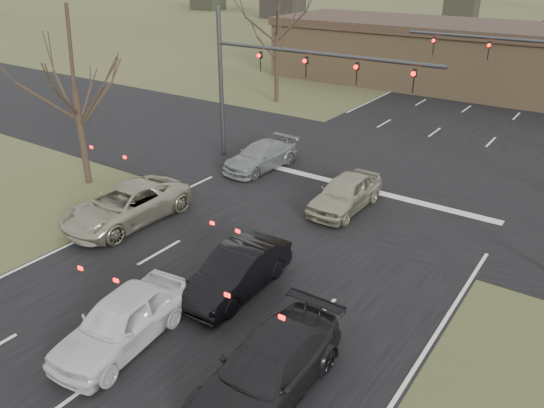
{
  "coord_description": "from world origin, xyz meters",
  "views": [
    {
      "loc": [
        10.01,
        -9.01,
        10.27
      ],
      "look_at": [
        -0.03,
        5.56,
        2.0
      ],
      "focal_mm": 35.0,
      "sensor_mm": 36.0,
      "label": 1
    }
  ],
  "objects_px": {
    "building": "(522,62)",
    "car_grey_ahead": "(261,156)",
    "car_black_hatch": "(237,271)",
    "car_charcoal_sedan": "(267,369)",
    "car_silver_suv": "(127,205)",
    "car_white_sedan": "(121,321)",
    "mast_arm_near": "(271,72)",
    "car_silver_ahead": "(345,193)"
  },
  "relations": [
    {
      "from": "building",
      "to": "car_grey_ahead",
      "type": "height_order",
      "value": "building"
    },
    {
      "from": "building",
      "to": "car_black_hatch",
      "type": "distance_m",
      "value": 35.37
    },
    {
      "from": "car_charcoal_sedan",
      "to": "car_black_hatch",
      "type": "bearing_deg",
      "value": 136.7
    },
    {
      "from": "car_silver_suv",
      "to": "car_white_sedan",
      "type": "xyz_separation_m",
      "value": [
        5.93,
        -5.43,
        -0.0
      ]
    },
    {
      "from": "car_silver_suv",
      "to": "car_grey_ahead",
      "type": "xyz_separation_m",
      "value": [
        0.97,
        8.36,
        -0.11
      ]
    },
    {
      "from": "mast_arm_near",
      "to": "car_charcoal_sedan",
      "type": "height_order",
      "value": "mast_arm_near"
    },
    {
      "from": "car_silver_suv",
      "to": "car_silver_ahead",
      "type": "bearing_deg",
      "value": 43.65
    },
    {
      "from": "car_white_sedan",
      "to": "car_silver_ahead",
      "type": "xyz_separation_m",
      "value": [
        1.07,
        11.82,
        -0.01
      ]
    },
    {
      "from": "car_charcoal_sedan",
      "to": "car_silver_ahead",
      "type": "xyz_separation_m",
      "value": [
        -3.5,
        11.03,
        0.02
      ]
    },
    {
      "from": "building",
      "to": "mast_arm_near",
      "type": "bearing_deg",
      "value": -106.13
    },
    {
      "from": "car_grey_ahead",
      "to": "car_silver_suv",
      "type": "bearing_deg",
      "value": -91.68
    },
    {
      "from": "car_black_hatch",
      "to": "car_charcoal_sedan",
      "type": "height_order",
      "value": "car_charcoal_sedan"
    },
    {
      "from": "building",
      "to": "car_charcoal_sedan",
      "type": "height_order",
      "value": "building"
    },
    {
      "from": "mast_arm_near",
      "to": "car_silver_ahead",
      "type": "xyz_separation_m",
      "value": [
        5.73,
        -2.47,
        -4.29
      ]
    },
    {
      "from": "building",
      "to": "car_grey_ahead",
      "type": "bearing_deg",
      "value": -106.46
    },
    {
      "from": "car_white_sedan",
      "to": "car_charcoal_sedan",
      "type": "xyz_separation_m",
      "value": [
        4.57,
        0.79,
        -0.03
      ]
    },
    {
      "from": "car_silver_suv",
      "to": "car_black_hatch",
      "type": "distance_m",
      "value": 7.14
    },
    {
      "from": "building",
      "to": "mast_arm_near",
      "type": "height_order",
      "value": "mast_arm_near"
    },
    {
      "from": "car_grey_ahead",
      "to": "mast_arm_near",
      "type": "bearing_deg",
      "value": 63.75
    },
    {
      "from": "car_silver_ahead",
      "to": "building",
      "type": "bearing_deg",
      "value": 87.14
    },
    {
      "from": "mast_arm_near",
      "to": "car_white_sedan",
      "type": "xyz_separation_m",
      "value": [
        4.66,
        -14.29,
        -4.28
      ]
    },
    {
      "from": "car_silver_ahead",
      "to": "mast_arm_near",
      "type": "bearing_deg",
      "value": 156.92
    },
    {
      "from": "mast_arm_near",
      "to": "car_silver_suv",
      "type": "distance_m",
      "value": 9.92
    },
    {
      "from": "mast_arm_near",
      "to": "car_silver_suv",
      "type": "bearing_deg",
      "value": -98.16
    },
    {
      "from": "car_silver_suv",
      "to": "car_white_sedan",
      "type": "bearing_deg",
      "value": -41.2
    },
    {
      "from": "building",
      "to": "mast_arm_near",
      "type": "distance_m",
      "value": 26.14
    },
    {
      "from": "car_black_hatch",
      "to": "car_grey_ahead",
      "type": "relative_size",
      "value": 0.97
    },
    {
      "from": "building",
      "to": "car_white_sedan",
      "type": "height_order",
      "value": "building"
    },
    {
      "from": "building",
      "to": "car_black_hatch",
      "type": "xyz_separation_m",
      "value": [
        -1.5,
        -35.29,
        -1.91
      ]
    },
    {
      "from": "car_white_sedan",
      "to": "car_grey_ahead",
      "type": "bearing_deg",
      "value": 103.1
    },
    {
      "from": "car_black_hatch",
      "to": "car_charcoal_sedan",
      "type": "distance_m",
      "value": 4.75
    },
    {
      "from": "building",
      "to": "car_white_sedan",
      "type": "bearing_deg",
      "value": -93.74
    },
    {
      "from": "car_silver_suv",
      "to": "car_charcoal_sedan",
      "type": "relative_size",
      "value": 1.09
    },
    {
      "from": "mast_arm_near",
      "to": "car_grey_ahead",
      "type": "xyz_separation_m",
      "value": [
        -0.3,
        -0.5,
        -4.39
      ]
    },
    {
      "from": "car_charcoal_sedan",
      "to": "car_grey_ahead",
      "type": "distance_m",
      "value": 16.12
    },
    {
      "from": "car_grey_ahead",
      "to": "car_black_hatch",
      "type": "bearing_deg",
      "value": -53.44
    },
    {
      "from": "car_silver_suv",
      "to": "car_silver_ahead",
      "type": "relative_size",
      "value": 1.24
    },
    {
      "from": "car_silver_suv",
      "to": "car_silver_ahead",
      "type": "height_order",
      "value": "car_silver_suv"
    },
    {
      "from": "mast_arm_near",
      "to": "car_charcoal_sedan",
      "type": "relative_size",
      "value": 2.31
    },
    {
      "from": "mast_arm_near",
      "to": "car_black_hatch",
      "type": "xyz_separation_m",
      "value": [
        5.73,
        -10.29,
        -4.32
      ]
    },
    {
      "from": "car_silver_suv",
      "to": "car_white_sedan",
      "type": "height_order",
      "value": "car_silver_suv"
    },
    {
      "from": "building",
      "to": "car_charcoal_sedan",
      "type": "bearing_deg",
      "value": -87.03
    }
  ]
}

